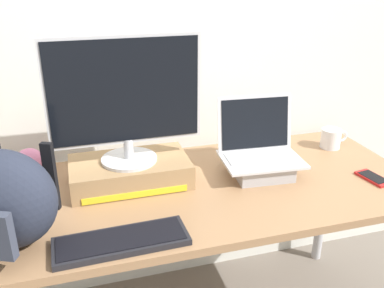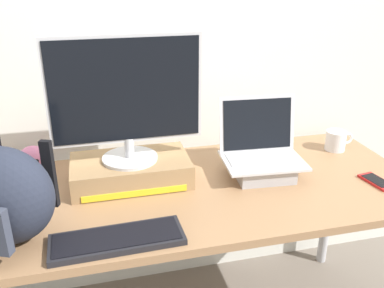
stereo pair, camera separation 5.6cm
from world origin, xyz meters
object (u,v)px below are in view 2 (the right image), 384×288
at_px(desktop_monitor, 126,99).
at_px(cell_phone, 377,181).
at_px(coffee_mug, 336,140).
at_px(external_keyboard, 117,239).
at_px(messenger_backpack, 2,196).
at_px(open_laptop, 261,160).
at_px(plush_toy, 33,160).
at_px(toner_box_yellow, 131,171).

bearing_deg(desktop_monitor, cell_phone, -14.83).
bearing_deg(coffee_mug, cell_phone, -93.13).
xyz_separation_m(external_keyboard, messenger_backpack, (-0.32, 0.10, 0.14)).
relative_size(desktop_monitor, messenger_backpack, 1.45).
relative_size(open_laptop, messenger_backpack, 0.86).
distance_m(external_keyboard, plush_toy, 0.63).
relative_size(toner_box_yellow, coffee_mug, 3.41).
relative_size(messenger_backpack, cell_phone, 2.64).
height_order(desktop_monitor, external_keyboard, desktop_monitor).
bearing_deg(toner_box_yellow, desktop_monitor, -89.70).
distance_m(open_laptop, external_keyboard, 0.69).
xyz_separation_m(desktop_monitor, messenger_backpack, (-0.41, -0.29, -0.19)).
xyz_separation_m(toner_box_yellow, open_laptop, (0.52, -0.06, 0.01)).
relative_size(external_keyboard, coffee_mug, 3.10).
bearing_deg(external_keyboard, open_laptop, 26.56).
xyz_separation_m(toner_box_yellow, desktop_monitor, (0.00, -0.00, 0.29)).
height_order(messenger_backpack, coffee_mug, messenger_backpack).
distance_m(external_keyboard, coffee_mug, 1.14).
bearing_deg(desktop_monitor, coffee_mug, 4.91).
xyz_separation_m(desktop_monitor, external_keyboard, (-0.09, -0.39, -0.33)).
height_order(toner_box_yellow, coffee_mug, toner_box_yellow).
xyz_separation_m(open_laptop, external_keyboard, (-0.60, -0.32, -0.05)).
xyz_separation_m(open_laptop, coffee_mug, (0.43, 0.15, -0.02)).
distance_m(toner_box_yellow, external_keyboard, 0.40).
bearing_deg(messenger_backpack, external_keyboard, 7.46).
xyz_separation_m(external_keyboard, plush_toy, (-0.29, 0.56, 0.05)).
distance_m(messenger_backpack, coffee_mug, 1.41).
xyz_separation_m(toner_box_yellow, messenger_backpack, (-0.41, -0.29, 0.11)).
bearing_deg(open_laptop, desktop_monitor, 177.51).
height_order(open_laptop, external_keyboard, open_laptop).
bearing_deg(desktop_monitor, toner_box_yellow, 90.08).
height_order(open_laptop, messenger_backpack, messenger_backpack).
xyz_separation_m(toner_box_yellow, cell_phone, (0.93, -0.24, -0.04)).
distance_m(desktop_monitor, cell_phone, 1.02).
height_order(open_laptop, plush_toy, open_laptop).
relative_size(toner_box_yellow, open_laptop, 1.36).
height_order(messenger_backpack, plush_toy, messenger_backpack).
height_order(desktop_monitor, open_laptop, desktop_monitor).
height_order(external_keyboard, messenger_backpack, messenger_backpack).
xyz_separation_m(coffee_mug, cell_phone, (-0.02, -0.33, -0.04)).
relative_size(toner_box_yellow, cell_phone, 3.09).
height_order(coffee_mug, cell_phone, coffee_mug).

